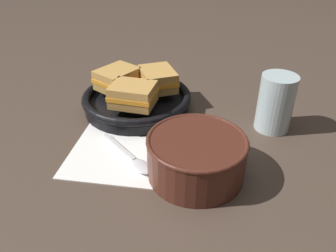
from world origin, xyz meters
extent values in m
plane|color=#47382D|center=(0.00, 0.00, 0.00)|extent=(4.00, 4.00, 0.00)
cube|color=white|center=(-0.07, -0.02, 0.00)|extent=(0.25, 0.22, 0.00)
cylinder|color=#4C2319|center=(0.06, -0.05, 0.04)|extent=(0.17, 0.17, 0.07)
cylinder|color=gold|center=(0.06, -0.05, 0.06)|extent=(0.15, 0.15, 0.01)
torus|color=#4C2319|center=(0.06, -0.05, 0.07)|extent=(0.17, 0.17, 0.01)
cube|color=silver|center=(-0.10, -0.02, 0.01)|extent=(0.09, 0.07, 0.01)
ellipsoid|color=silver|center=(-0.03, -0.07, 0.01)|extent=(0.06, 0.05, 0.01)
cylinder|color=black|center=(-0.12, 0.14, 0.01)|extent=(0.24, 0.24, 0.02)
torus|color=black|center=(-0.12, 0.14, 0.03)|extent=(0.25, 0.25, 0.02)
cube|color=#C18E47|center=(-0.11, 0.09, 0.05)|extent=(0.09, 0.08, 0.02)
cube|color=orange|center=(-0.11, 0.09, 0.07)|extent=(0.10, 0.08, 0.01)
cube|color=#C18E47|center=(-0.11, 0.09, 0.08)|extent=(0.09, 0.08, 0.02)
cube|color=#C18E47|center=(-0.08, 0.18, 0.05)|extent=(0.11, 0.12, 0.02)
cube|color=orange|center=(-0.08, 0.18, 0.07)|extent=(0.11, 0.12, 0.01)
cube|color=#C18E47|center=(-0.08, 0.18, 0.08)|extent=(0.11, 0.12, 0.02)
cube|color=#C18E47|center=(-0.17, 0.15, 0.05)|extent=(0.10, 0.11, 0.02)
cube|color=orange|center=(-0.17, 0.15, 0.07)|extent=(0.11, 0.12, 0.01)
cube|color=#C18E47|center=(-0.17, 0.15, 0.08)|extent=(0.10, 0.11, 0.02)
cylinder|color=silver|center=(0.19, 0.14, 0.06)|extent=(0.07, 0.07, 0.12)
camera|label=1|loc=(0.14, -0.49, 0.38)|focal=35.00mm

